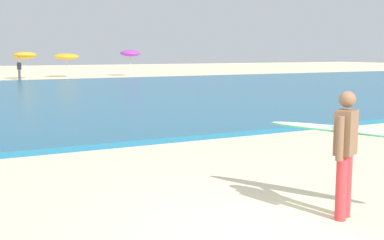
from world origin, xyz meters
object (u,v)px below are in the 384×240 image
at_px(surfer_with_board, 352,141).
at_px(beach_umbrella_5, 130,53).
at_px(beach_umbrella_3, 25,55).
at_px(beachgoer_near_row_mid, 19,69).
at_px(beach_umbrella_4, 66,57).

distance_m(surfer_with_board, beach_umbrella_5, 40.34).
xyz_separation_m(beach_umbrella_3, beach_umbrella_5, (9.67, 1.20, 0.17)).
relative_size(beach_umbrella_3, beach_umbrella_5, 0.94).
bearing_deg(beach_umbrella_5, beach_umbrella_3, -172.91).
height_order(beach_umbrella_3, beach_umbrella_5, beach_umbrella_5).
distance_m(beach_umbrella_5, beachgoer_near_row_mid, 10.59).
relative_size(beach_umbrella_4, beach_umbrella_5, 0.90).
bearing_deg(beach_umbrella_5, surfer_with_board, -106.07).
bearing_deg(beach_umbrella_3, beachgoer_near_row_mid, -122.65).
xyz_separation_m(surfer_with_board, beach_umbrella_5, (11.16, 38.75, 1.08)).
height_order(beach_umbrella_4, beachgoer_near_row_mid, beach_umbrella_4).
relative_size(beach_umbrella_3, beachgoer_near_row_mid, 1.46).
bearing_deg(beach_umbrella_3, beach_umbrella_5, 7.09).
distance_m(beach_umbrella_3, beachgoer_near_row_mid, 1.59).
height_order(surfer_with_board, beachgoer_near_row_mid, surfer_with_board).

